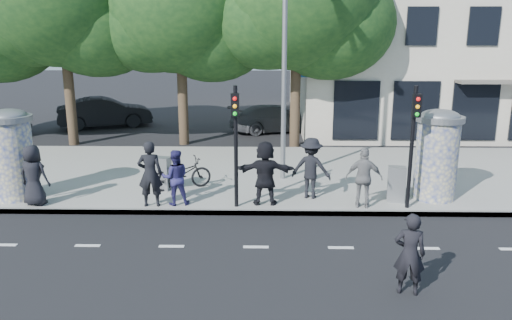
{
  "coord_description": "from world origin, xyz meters",
  "views": [
    {
      "loc": [
        0.22,
        -9.49,
        4.88
      ],
      "look_at": [
        -0.04,
        3.5,
        1.59
      ],
      "focal_mm": 35.0,
      "sensor_mm": 36.0,
      "label": 1
    }
  ],
  "objects_px": {
    "ped_e": "(364,178)",
    "street_lamp": "(285,37)",
    "ad_column_right": "(437,153)",
    "traffic_pole_near": "(236,134)",
    "cabinet_right": "(396,184)",
    "ped_d": "(311,168)",
    "car_mid": "(105,112)",
    "ped_f": "(265,173)",
    "ped_a": "(34,175)",
    "man_road": "(410,254)",
    "ped_b": "(150,174)",
    "car_right": "(276,118)",
    "ad_column_left": "(11,152)",
    "cabinet_left": "(162,173)",
    "traffic_pole_far": "(413,135)",
    "ped_c": "(175,177)",
    "bicycle": "(182,174)"
  },
  "relations": [
    {
      "from": "ped_e",
      "to": "street_lamp",
      "type": "bearing_deg",
      "value": -41.19
    },
    {
      "from": "ad_column_right",
      "to": "street_lamp",
      "type": "relative_size",
      "value": 0.33
    },
    {
      "from": "traffic_pole_near",
      "to": "cabinet_right",
      "type": "distance_m",
      "value": 4.9
    },
    {
      "from": "ped_d",
      "to": "car_mid",
      "type": "bearing_deg",
      "value": -34.05
    },
    {
      "from": "traffic_pole_near",
      "to": "ped_f",
      "type": "xyz_separation_m",
      "value": [
        0.81,
        0.27,
        -1.15
      ]
    },
    {
      "from": "ped_a",
      "to": "man_road",
      "type": "distance_m",
      "value": 10.34
    },
    {
      "from": "ped_e",
      "to": "car_mid",
      "type": "relative_size",
      "value": 0.35
    },
    {
      "from": "ped_a",
      "to": "ped_b",
      "type": "xyz_separation_m",
      "value": [
        3.3,
        -0.02,
        0.07
      ]
    },
    {
      "from": "car_right",
      "to": "traffic_pole_near",
      "type": "bearing_deg",
      "value": 154.46
    },
    {
      "from": "traffic_pole_near",
      "to": "ped_e",
      "type": "relative_size",
      "value": 1.98
    },
    {
      "from": "street_lamp",
      "to": "ped_f",
      "type": "relative_size",
      "value": 4.32
    },
    {
      "from": "ad_column_left",
      "to": "cabinet_left",
      "type": "relative_size",
      "value": 2.55
    },
    {
      "from": "ped_b",
      "to": "car_right",
      "type": "xyz_separation_m",
      "value": [
        3.74,
        11.95,
        -0.4
      ]
    },
    {
      "from": "street_lamp",
      "to": "cabinet_left",
      "type": "height_order",
      "value": "street_lamp"
    },
    {
      "from": "ad_column_left",
      "to": "car_mid",
      "type": "distance_m",
      "value": 12.53
    },
    {
      "from": "traffic_pole_near",
      "to": "traffic_pole_far",
      "type": "distance_m",
      "value": 4.8
    },
    {
      "from": "ped_e",
      "to": "cabinet_left",
      "type": "xyz_separation_m",
      "value": [
        -5.95,
        1.52,
        -0.34
      ]
    },
    {
      "from": "traffic_pole_far",
      "to": "ped_e",
      "type": "xyz_separation_m",
      "value": [
        -1.25,
        0.06,
        -1.22
      ]
    },
    {
      "from": "ped_c",
      "to": "car_mid",
      "type": "relative_size",
      "value": 0.33
    },
    {
      "from": "ped_b",
      "to": "ped_d",
      "type": "height_order",
      "value": "ped_b"
    },
    {
      "from": "ad_column_right",
      "to": "ped_f",
      "type": "bearing_deg",
      "value": -172.75
    },
    {
      "from": "bicycle",
      "to": "cabinet_right",
      "type": "relative_size",
      "value": 1.83
    },
    {
      "from": "traffic_pole_far",
      "to": "ped_f",
      "type": "distance_m",
      "value": 4.16
    },
    {
      "from": "ped_b",
      "to": "car_right",
      "type": "distance_m",
      "value": 12.52
    },
    {
      "from": "ped_a",
      "to": "ped_f",
      "type": "bearing_deg",
      "value": -167.66
    },
    {
      "from": "bicycle",
      "to": "man_road",
      "type": "bearing_deg",
      "value": -163.77
    },
    {
      "from": "street_lamp",
      "to": "traffic_pole_near",
      "type": "bearing_deg",
      "value": -116.23
    },
    {
      "from": "ped_a",
      "to": "ped_b",
      "type": "relative_size",
      "value": 0.93
    },
    {
      "from": "ped_b",
      "to": "ped_e",
      "type": "xyz_separation_m",
      "value": [
        5.97,
        0.0,
        -0.08
      ]
    },
    {
      "from": "ped_d",
      "to": "cabinet_right",
      "type": "bearing_deg",
      "value": -170.4
    },
    {
      "from": "ad_column_left",
      "to": "cabinet_left",
      "type": "height_order",
      "value": "ad_column_left"
    },
    {
      "from": "ad_column_left",
      "to": "traffic_pole_far",
      "type": "height_order",
      "value": "traffic_pole_far"
    },
    {
      "from": "ped_d",
      "to": "man_road",
      "type": "height_order",
      "value": "ped_d"
    },
    {
      "from": "ped_e",
      "to": "cabinet_left",
      "type": "distance_m",
      "value": 6.15
    },
    {
      "from": "traffic_pole_near",
      "to": "car_mid",
      "type": "xyz_separation_m",
      "value": [
        -7.83,
        13.15,
        -1.43
      ]
    },
    {
      "from": "traffic_pole_near",
      "to": "street_lamp",
      "type": "distance_m",
      "value": 4.07
    },
    {
      "from": "ped_f",
      "to": "bicycle",
      "type": "bearing_deg",
      "value": -27.32
    },
    {
      "from": "ped_d",
      "to": "ped_f",
      "type": "distance_m",
      "value": 1.49
    },
    {
      "from": "ped_b",
      "to": "cabinet_right",
      "type": "distance_m",
      "value": 7.05
    },
    {
      "from": "ped_f",
      "to": "cabinet_left",
      "type": "height_order",
      "value": "ped_f"
    },
    {
      "from": "traffic_pole_near",
      "to": "car_right",
      "type": "xyz_separation_m",
      "value": [
        1.32,
        12.0,
        -1.55
      ]
    },
    {
      "from": "ped_c",
      "to": "ped_e",
      "type": "distance_m",
      "value": 5.29
    },
    {
      "from": "ped_d",
      "to": "ped_b",
      "type": "bearing_deg",
      "value": 27.18
    },
    {
      "from": "ad_column_left",
      "to": "ped_f",
      "type": "xyz_separation_m",
      "value": [
        7.41,
        -0.44,
        -0.46
      ]
    },
    {
      "from": "traffic_pole_far",
      "to": "ped_a",
      "type": "xyz_separation_m",
      "value": [
        -10.51,
        0.08,
        -1.21
      ]
    },
    {
      "from": "ped_e",
      "to": "ad_column_right",
      "type": "bearing_deg",
      "value": -148.19
    },
    {
      "from": "street_lamp",
      "to": "ped_b",
      "type": "relative_size",
      "value": 4.26
    },
    {
      "from": "street_lamp",
      "to": "ped_a",
      "type": "bearing_deg",
      "value": -158.76
    },
    {
      "from": "ped_c",
      "to": "cabinet_left",
      "type": "xyz_separation_m",
      "value": [
        -0.67,
        1.38,
        -0.28
      ]
    },
    {
      "from": "ad_column_right",
      "to": "ped_e",
      "type": "relative_size",
      "value": 1.55
    }
  ]
}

